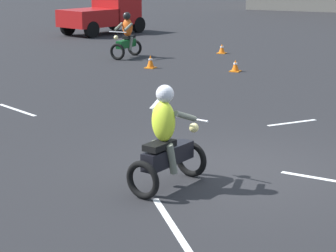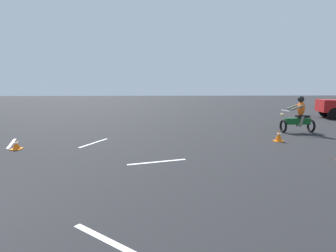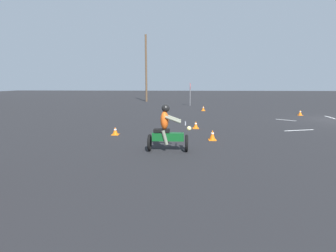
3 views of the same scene
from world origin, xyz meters
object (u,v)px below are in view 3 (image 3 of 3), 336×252
stop_sign (190,90)px  traffic_cone_mid_left (115,131)px  traffic_cone_far_center (212,135)px  traffic_cone_near_left (203,108)px  utility_pole_near (146,69)px  traffic_cone_near_right (196,125)px  traffic_cone_far_right (300,113)px  motorcycle_rider_background (167,131)px

stop_sign → traffic_cone_mid_left: 15.99m
traffic_cone_mid_left → traffic_cone_far_center: traffic_cone_far_center is taller
stop_sign → traffic_cone_near_left: stop_sign is taller
utility_pole_near → traffic_cone_far_center: bearing=-165.4°
traffic_cone_near_right → utility_pole_near: bearing=15.1°
traffic_cone_near_right → traffic_cone_mid_left: (-1.90, 3.79, -0.01)m
stop_sign → traffic_cone_far_center: bearing=-178.4°
stop_sign → traffic_cone_near_right: size_ratio=5.99×
stop_sign → traffic_cone_far_right: 10.99m
traffic_cone_near_right → utility_pole_near: (19.40, 5.22, 3.89)m
traffic_cone_near_right → traffic_cone_far_right: (6.00, -7.94, 0.01)m
traffic_cone_mid_left → utility_pole_near: bearing=3.9°
traffic_cone_far_center → motorcycle_rider_background: bearing=136.5°
traffic_cone_near_right → stop_sign: bearing=-0.3°
motorcycle_rider_background → traffic_cone_mid_left: motorcycle_rider_background is taller
traffic_cone_near_left → traffic_cone_far_right: (-2.74, -6.86, -0.01)m
traffic_cone_far_right → stop_sign: bearing=46.2°
traffic_cone_far_right → traffic_cone_far_center: (-8.79, 7.39, 0.02)m
utility_pole_near → traffic_cone_near_left: bearing=-149.4°
stop_sign → traffic_cone_near_right: (-13.55, 0.08, -1.45)m
traffic_cone_near_right → traffic_cone_far_center: bearing=-168.8°
traffic_cone_near_left → traffic_cone_far_right: bearing=-111.8°
traffic_cone_mid_left → traffic_cone_far_right: bearing=-56.0°
traffic_cone_near_left → traffic_cone_far_right: size_ratio=1.07×
motorcycle_rider_background → traffic_cone_far_center: bearing=136.6°
traffic_cone_near_right → traffic_cone_mid_left: bearing=116.6°
traffic_cone_near_left → traffic_cone_near_right: traffic_cone_near_left is taller
motorcycle_rider_background → traffic_cone_far_center: (1.89, -1.79, -0.51)m
stop_sign → traffic_cone_mid_left: bearing=165.9°
traffic_cone_near_left → traffic_cone_mid_left: (-10.64, 4.87, -0.03)m
motorcycle_rider_background → utility_pole_near: size_ratio=0.20×
traffic_cone_mid_left → utility_pole_near: (21.30, 1.43, 3.90)m
traffic_cone_near_right → traffic_cone_far_right: traffic_cone_far_right is taller
stop_sign → utility_pole_near: (5.85, 5.30, 2.44)m
traffic_cone_near_left → utility_pole_near: 12.97m
utility_pole_near → traffic_cone_mid_left: bearing=-176.1°
traffic_cone_near_right → traffic_cone_far_center: (-2.79, -0.55, 0.03)m
stop_sign → traffic_cone_near_left: bearing=-168.3°
stop_sign → traffic_cone_far_center: (-16.34, -0.47, -1.42)m
traffic_cone_near_left → utility_pole_near: bearing=30.6°
stop_sign → traffic_cone_far_center: size_ratio=5.26×
motorcycle_rider_background → traffic_cone_near_right: 4.86m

